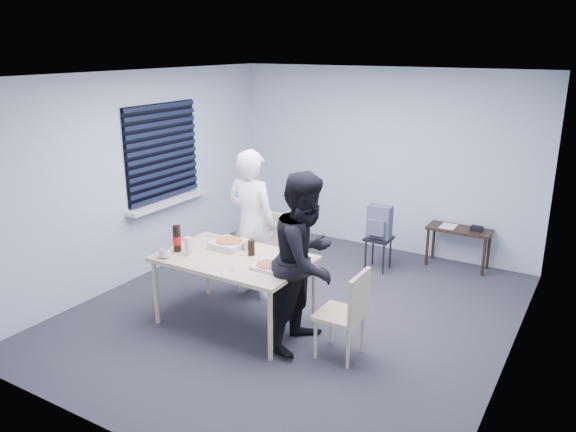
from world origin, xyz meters
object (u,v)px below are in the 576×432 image
Objects in this scene: side_table at (459,234)px; backpack at (379,222)px; mug_a at (165,253)px; chair_right at (348,309)px; person_black at (306,261)px; dining_table at (234,262)px; stool at (378,245)px; chair_far at (275,245)px; mug_b at (247,246)px; person_white at (252,224)px; soda_bottle at (177,239)px.

side_table is 1.93× the size of backpack.
mug_a is (-1.35, -2.56, 0.14)m from backpack.
chair_right is 2.08× the size of backpack.
chair_right is 1.99m from mug_a.
chair_right is 7.24× the size of mug_a.
dining_table is at bearing 91.05° from person_black.
backpack is at bearing -90.00° from stool.
chair_right reaches higher than dining_table.
mug_a is (-0.60, -0.39, 0.11)m from dining_table.
person_black is at bearing -87.37° from stool.
stool is (0.94, 1.07, -0.16)m from chair_far.
person_black is (1.04, -1.10, 0.37)m from chair_far.
mug_b is (-0.76, -1.93, 0.14)m from backpack.
person_white is (-0.06, -0.42, 0.37)m from chair_far.
backpack is (-0.10, 2.16, -0.22)m from person_black.
chair_right is 8.90× the size of mug_b.
mug_b reaches higher than side_table.
person_white is 1.30m from person_black.
stool is 2.95m from mug_a.
person_black is (0.85, 0.02, 0.18)m from dining_table.
dining_table is 0.87m from person_black.
mug_a is at bearing -117.72° from stool.
backpack is (-0.88, -0.65, 0.20)m from side_table.
chair_far is 0.50× the size of person_white.
mug_b is at bearing -122.51° from side_table.
person_black is 2.17m from backpack.
person_white is (-0.25, 0.70, 0.18)m from dining_table.
dining_table is 1.76× the size of chair_right.
dining_table is 1.76× the size of chair_far.
dining_table is 0.67m from soda_bottle.
person_white reaches higher than side_table.
chair_right is at bearing -86.45° from backpack.
dining_table is at bearing -120.44° from backpack.
mug_a reaches higher than dining_table.
person_white reaches higher than chair_right.
person_white reaches higher than dining_table.
side_table is 8.25× the size of mug_b.
chair_far is 0.56m from person_white.
mug_a is (-2.23, -3.21, 0.34)m from side_table.
chair_far is 3.11× the size of soda_bottle.
chair_far is 8.90× the size of mug_b.
stool is 1.60× the size of soda_bottle.
person_white reaches higher than chair_far.
dining_table is 2.30m from backpack.
side_table is at bearing 59.91° from dining_table.
chair_far is at bearing -131.42° from stool.
soda_bottle is (-0.62, -0.17, 0.20)m from dining_table.
soda_bottle is (-1.47, -0.19, 0.02)m from person_black.
backpack is 2.08m from mug_b.
person_white is 4.13× the size of backpack.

